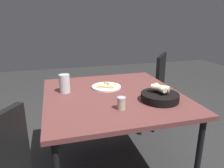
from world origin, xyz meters
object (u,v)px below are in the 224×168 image
Objects in this scene: pizza_plate at (106,86)px; chair_far at (150,85)px; dining_table at (113,100)px; bread_basket at (160,96)px; pepper_shaker at (121,104)px; beer_glass at (65,85)px.

chair_far is (-0.67, -0.55, -0.21)m from pizza_plate.
dining_table is at bearing 94.09° from pizza_plate.
chair_far is at bearing -140.67° from pizza_plate.
bread_basket is at bearing 127.41° from pizza_plate.
bread_basket is (-0.28, 0.22, 0.09)m from dining_table.
bread_basket reaches higher than pizza_plate.
chair_far is (-0.66, -0.71, -0.15)m from dining_table.
chair_far reaches higher than bread_basket.
dining_table is 4.46× the size of pizza_plate.
bread_basket is at bearing 141.73° from dining_table.
chair_far reaches higher than pepper_shaker.
pizza_plate reaches higher than dining_table.
bread_basket reaches higher than pepper_shaker.
chair_far is at bearing -132.83° from dining_table.
bread_basket is 1.04m from chair_far.
chair_far reaches higher than beer_glass.
dining_table is at bearing 47.17° from chair_far.
pepper_shaker is at bearing 55.60° from chair_far.
chair_far is (-1.02, -0.58, -0.27)m from beer_glass.
dining_table is 0.40m from beer_glass.
beer_glass reaches higher than pizza_plate.
beer_glass is 0.17× the size of chair_far.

